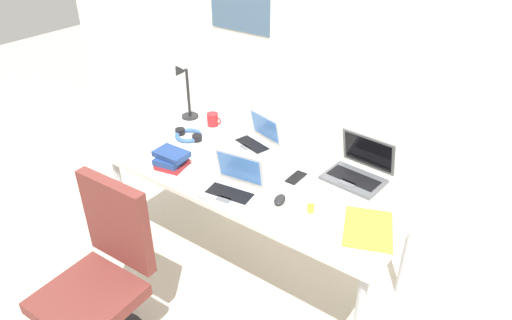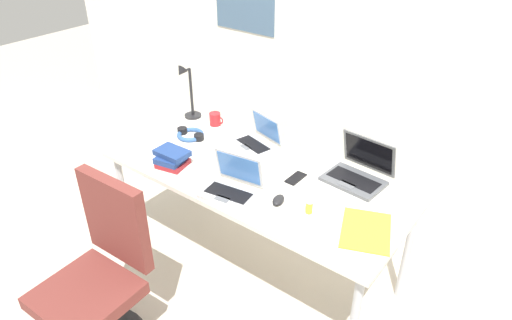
# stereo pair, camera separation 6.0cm
# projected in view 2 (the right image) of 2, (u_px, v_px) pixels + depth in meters

# --- Properties ---
(ground_plane) EXTENTS (12.00, 12.00, 0.00)m
(ground_plane) POSITION_uv_depth(u_px,v_px,m) (256.00, 266.00, 3.05)
(ground_plane) COLOR #B7AD9E
(wall_back) EXTENTS (6.00, 0.13, 2.60)m
(wall_back) POSITION_uv_depth(u_px,v_px,m) (354.00, 32.00, 3.13)
(wall_back) COLOR silver
(wall_back) RESTS_ON ground_plane
(desk) EXTENTS (1.80, 0.80, 0.74)m
(desk) POSITION_uv_depth(u_px,v_px,m) (256.00, 180.00, 2.70)
(desk) COLOR silver
(desk) RESTS_ON ground_plane
(desk_lamp) EXTENTS (0.12, 0.18, 0.40)m
(desk_lamp) POSITION_uv_depth(u_px,v_px,m) (188.00, 92.00, 3.17)
(desk_lamp) COLOR black
(desk_lamp) RESTS_ON desk
(laptop_near_mouse) EXTENTS (0.31, 0.28, 0.20)m
(laptop_near_mouse) POSITION_uv_depth(u_px,v_px,m) (257.00, 140.00, 2.91)
(laptop_near_mouse) COLOR #B7BABC
(laptop_near_mouse) RESTS_ON desk
(laptop_by_keyboard) EXTENTS (0.31, 0.27, 0.21)m
(laptop_by_keyboard) POSITION_uv_depth(u_px,v_px,m) (232.00, 186.00, 2.47)
(laptop_by_keyboard) COLOR #B7BABC
(laptop_by_keyboard) RESTS_ON desk
(laptop_back_left) EXTENTS (0.35, 0.31, 0.24)m
(laptop_back_left) POSITION_uv_depth(u_px,v_px,m) (358.00, 172.00, 2.58)
(laptop_back_left) COLOR #515459
(laptop_back_left) RESTS_ON desk
(computer_mouse) EXTENTS (0.08, 0.11, 0.03)m
(computer_mouse) POSITION_uv_depth(u_px,v_px,m) (278.00, 200.00, 2.41)
(computer_mouse) COLOR black
(computer_mouse) RESTS_ON desk
(cell_phone) EXTENTS (0.07, 0.14, 0.01)m
(cell_phone) POSITION_uv_depth(u_px,v_px,m) (296.00, 178.00, 2.61)
(cell_phone) COLOR black
(cell_phone) RESTS_ON desk
(headphones) EXTENTS (0.21, 0.18, 0.04)m
(headphones) POSITION_uv_depth(u_px,v_px,m) (190.00, 134.00, 3.03)
(headphones) COLOR #335999
(headphones) RESTS_ON desk
(pill_bottle) EXTENTS (0.04, 0.04, 0.08)m
(pill_bottle) POSITION_uv_depth(u_px,v_px,m) (309.00, 206.00, 2.32)
(pill_bottle) COLOR gold
(pill_bottle) RESTS_ON desk
(book_stack) EXTENTS (0.20, 0.18, 0.09)m
(book_stack) POSITION_uv_depth(u_px,v_px,m) (172.00, 158.00, 2.71)
(book_stack) COLOR maroon
(book_stack) RESTS_ON desk
(paper_folder_near_mouse) EXTENTS (0.33, 0.37, 0.01)m
(paper_folder_near_mouse) POSITION_uv_depth(u_px,v_px,m) (366.00, 230.00, 2.22)
(paper_folder_near_mouse) COLOR gold
(paper_folder_near_mouse) RESTS_ON desk
(coffee_mug) EXTENTS (0.11, 0.08, 0.09)m
(coffee_mug) POSITION_uv_depth(u_px,v_px,m) (215.00, 119.00, 3.16)
(coffee_mug) COLOR #B21E23
(coffee_mug) RESTS_ON desk
(office_chair) EXTENTS (0.52, 0.55, 0.97)m
(office_chair) POSITION_uv_depth(u_px,v_px,m) (99.00, 288.00, 2.37)
(office_chair) COLOR black
(office_chair) RESTS_ON ground_plane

